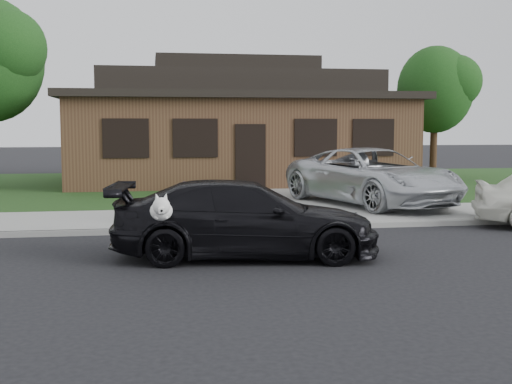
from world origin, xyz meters
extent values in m
plane|color=black|center=(0.00, 0.00, 0.00)|extent=(120.00, 120.00, 0.00)
cube|color=gray|center=(0.00, 5.00, 0.06)|extent=(60.00, 3.00, 0.12)
cube|color=gray|center=(0.00, 3.50, 0.06)|extent=(60.00, 0.12, 0.12)
cube|color=#193814|center=(0.00, 13.00, 0.07)|extent=(60.00, 13.00, 0.13)
cube|color=gray|center=(6.00, 10.00, 0.07)|extent=(4.50, 13.00, 0.14)
imported|color=black|center=(2.34, 0.84, 0.65)|extent=(4.68, 2.35, 1.31)
ellipsoid|color=white|center=(0.91, 0.03, 0.93)|extent=(0.34, 0.40, 0.30)
sphere|color=white|center=(0.91, -0.20, 1.03)|extent=(0.26, 0.26, 0.26)
cube|color=white|center=(0.91, -0.33, 0.99)|extent=(0.09, 0.12, 0.07)
sphere|color=black|center=(0.91, -0.39, 0.99)|extent=(0.04, 0.04, 0.04)
cone|color=white|center=(0.85, -0.15, 1.17)|extent=(0.11, 0.11, 0.14)
cone|color=white|center=(0.98, -0.15, 1.17)|extent=(0.11, 0.11, 0.14)
imported|color=silver|center=(6.59, 6.49, 0.89)|extent=(4.11, 5.90, 1.50)
cube|color=navy|center=(1.75, 4.09, 0.52)|extent=(0.54, 0.54, 0.79)
cube|color=#070C51|center=(1.75, 4.09, 0.96)|extent=(0.59, 0.59, 0.09)
cylinder|color=black|center=(1.58, 3.85, 0.18)|extent=(0.06, 0.13, 0.12)
cylinder|color=black|center=(1.93, 3.85, 0.18)|extent=(0.06, 0.13, 0.12)
cube|color=#422B1C|center=(4.00, 15.00, 1.63)|extent=(12.00, 8.00, 3.00)
cube|color=black|center=(4.00, 15.00, 3.25)|extent=(12.60, 8.60, 0.25)
cube|color=black|center=(4.00, 15.00, 3.78)|extent=(10.00, 6.50, 0.80)
cube|color=black|center=(4.00, 15.00, 4.48)|extent=(6.00, 3.50, 0.60)
cube|color=black|center=(4.00, 10.97, 1.23)|extent=(1.00, 0.06, 2.10)
cube|color=black|center=(0.00, 10.97, 1.83)|extent=(1.30, 0.05, 1.10)
cube|color=black|center=(2.20, 10.97, 1.83)|extent=(1.30, 0.05, 1.10)
cube|color=black|center=(6.20, 10.97, 1.83)|extent=(1.30, 0.05, 1.10)
cube|color=black|center=(8.20, 10.97, 1.83)|extent=(1.30, 0.05, 1.10)
sphere|color=#26591E|center=(-3.78, 12.46, 4.77)|extent=(2.52, 2.52, 2.52)
cylinder|color=#332114|center=(12.00, 14.50, 1.14)|extent=(0.28, 0.28, 2.03)
ellipsoid|color=#143811|center=(12.00, 14.50, 3.65)|extent=(3.00, 3.00, 3.45)
sphere|color=#26591E|center=(12.60, 14.05, 3.95)|extent=(2.10, 2.10, 2.10)
camera|label=1|loc=(0.77, -9.80, 2.23)|focal=45.00mm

